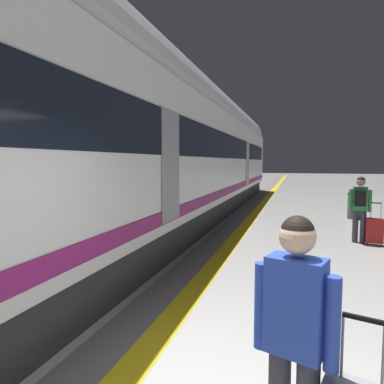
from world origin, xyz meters
The scene contains 7 objects.
safety_line_strip centered at (-1.09, 10.00, 0.00)m, with size 0.36×80.00×0.01m, color yellow.
tactile_edge_band centered at (-1.46, 10.00, 0.00)m, with size 0.71×80.00×0.01m, color slate.
high_speed_train centered at (-3.29, 8.39, 2.50)m, with size 2.94×30.24×4.97m.
traveller_foreground centered at (0.40, -0.10, 0.97)m, with size 0.50×0.30×1.67m.
passenger_near centered at (1.89, 6.96, 0.96)m, with size 0.50×0.36×1.62m.
suitcase_near centered at (2.21, 6.81, 0.35)m, with size 0.42×0.31×1.03m.
waste_bin centered at (2.35, 10.84, 0.46)m, with size 0.46×0.46×0.91m.
Camera 1 is at (0.38, -2.19, 1.99)m, focal length 32.24 mm.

